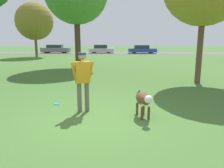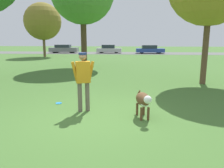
% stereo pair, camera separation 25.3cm
% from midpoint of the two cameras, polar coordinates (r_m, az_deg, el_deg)
% --- Properties ---
extents(ground_plane, '(120.00, 120.00, 0.00)m').
position_cam_midpoint_polar(ground_plane, '(6.30, -3.37, -8.36)').
color(ground_plane, '#426B2D').
extents(far_road_strip, '(120.00, 6.00, 0.01)m').
position_cam_midpoint_polar(far_road_strip, '(34.23, 3.66, 8.05)').
color(far_road_strip, '#5B5B59').
rests_on(far_road_strip, ground_plane).
extents(person, '(0.67, 0.35, 1.78)m').
position_cam_midpoint_polar(person, '(6.48, -6.44, 1.87)').
color(person, '#665B4C').
rests_on(person, ground_plane).
extents(dog, '(0.51, 1.10, 0.74)m').
position_cam_midpoint_polar(dog, '(6.06, 9.39, -4.19)').
color(dog, brown).
rests_on(dog, ground_plane).
extents(frisbee, '(0.21, 0.21, 0.02)m').
position_cam_midpoint_polar(frisbee, '(7.65, -12.83, -4.92)').
color(frisbee, '#268CE5').
rests_on(frisbee, ground_plane).
extents(tree_far_left, '(4.40, 4.40, 6.42)m').
position_cam_midpoint_polar(tree_far_left, '(28.45, -17.39, 15.30)').
color(tree_far_left, brown).
rests_on(tree_far_left, ground_plane).
extents(parked_car_grey, '(4.45, 1.88, 1.29)m').
position_cam_midpoint_polar(parked_car_grey, '(35.63, -12.29, 8.96)').
color(parked_car_grey, slate).
rests_on(parked_car_grey, ground_plane).
extents(parked_car_silver, '(3.83, 1.84, 1.28)m').
position_cam_midpoint_polar(parked_car_silver, '(34.47, -0.57, 9.12)').
color(parked_car_silver, '#B7B7BC').
rests_on(parked_car_silver, ground_plane).
extents(parked_car_blue, '(4.24, 1.85, 1.25)m').
position_cam_midpoint_polar(parked_car_blue, '(33.93, 10.06, 8.89)').
color(parked_car_blue, '#284293').
rests_on(parked_car_blue, ground_plane).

